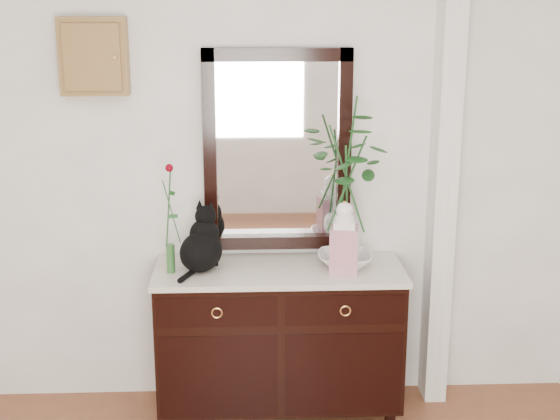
{
  "coord_description": "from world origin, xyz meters",
  "views": [
    {
      "loc": [
        -0.06,
        -2.19,
        2.23
      ],
      "look_at": [
        0.1,
        1.63,
        1.2
      ],
      "focal_mm": 50.0,
      "sensor_mm": 36.0,
      "label": 1
    }
  ],
  "objects_px": {
    "cat": "(201,239)",
    "lotus_bowl": "(345,260)",
    "ginger_jar": "(344,237)",
    "sideboard": "(279,334)"
  },
  "relations": [
    {
      "from": "cat",
      "to": "lotus_bowl",
      "type": "relative_size",
      "value": 1.18
    },
    {
      "from": "lotus_bowl",
      "to": "ginger_jar",
      "type": "xyz_separation_m",
      "value": [
        -0.02,
        -0.1,
        0.16
      ]
    },
    {
      "from": "ginger_jar",
      "to": "sideboard",
      "type": "bearing_deg",
      "value": 167.75
    },
    {
      "from": "cat",
      "to": "ginger_jar",
      "type": "distance_m",
      "value": 0.75
    },
    {
      "from": "cat",
      "to": "ginger_jar",
      "type": "relative_size",
      "value": 0.88
    },
    {
      "from": "cat",
      "to": "lotus_bowl",
      "type": "distance_m",
      "value": 0.78
    },
    {
      "from": "sideboard",
      "to": "cat",
      "type": "distance_m",
      "value": 0.69
    },
    {
      "from": "sideboard",
      "to": "cat",
      "type": "xyz_separation_m",
      "value": [
        -0.41,
        -0.01,
        0.55
      ]
    },
    {
      "from": "lotus_bowl",
      "to": "ginger_jar",
      "type": "bearing_deg",
      "value": -101.26
    },
    {
      "from": "cat",
      "to": "ginger_jar",
      "type": "xyz_separation_m",
      "value": [
        0.75,
        -0.07,
        0.02
      ]
    }
  ]
}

